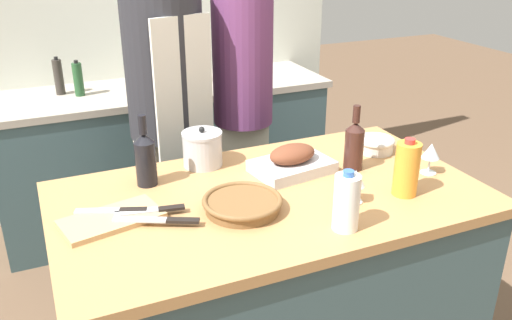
# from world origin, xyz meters

# --- Properties ---
(kitchen_island) EXTENTS (1.54, 0.87, 0.89)m
(kitchen_island) POSITION_xyz_m (0.00, 0.00, 0.45)
(kitchen_island) COLOR #3D565B
(kitchen_island) RESTS_ON ground_plane
(back_counter) EXTENTS (2.04, 0.60, 0.88)m
(back_counter) POSITION_xyz_m (0.00, 1.56, 0.44)
(back_counter) COLOR #3D565B
(back_counter) RESTS_ON ground_plane
(back_wall) EXTENTS (2.54, 0.10, 2.55)m
(back_wall) POSITION_xyz_m (0.00, 1.91, 1.27)
(back_wall) COLOR silver
(back_wall) RESTS_ON ground_plane
(roasting_pan) EXTENTS (0.33, 0.25, 0.11)m
(roasting_pan) POSITION_xyz_m (0.16, 0.14, 0.93)
(roasting_pan) COLOR #BCBCC1
(roasting_pan) RESTS_ON kitchen_island
(wicker_basket) EXTENTS (0.27, 0.27, 0.05)m
(wicker_basket) POSITION_xyz_m (-0.14, -0.08, 0.92)
(wicker_basket) COLOR brown
(wicker_basket) RESTS_ON kitchen_island
(cutting_board) EXTENTS (0.35, 0.23, 0.02)m
(cutting_board) POSITION_xyz_m (-0.56, 0.03, 0.90)
(cutting_board) COLOR tan
(cutting_board) RESTS_ON kitchen_island
(stock_pot) EXTENTS (0.16, 0.16, 0.16)m
(stock_pot) POSITION_xyz_m (-0.14, 0.34, 0.96)
(stock_pot) COLOR #B7B7BC
(stock_pot) RESTS_ON kitchen_island
(mixing_bowl) EXTENTS (0.16, 0.16, 0.06)m
(mixing_bowl) POSITION_xyz_m (0.58, 0.18, 0.93)
(mixing_bowl) COLOR beige
(mixing_bowl) RESTS_ON kitchen_island
(juice_jug) EXTENTS (0.09, 0.09, 0.21)m
(juice_jug) POSITION_xyz_m (0.44, -0.20, 0.99)
(juice_jug) COLOR orange
(juice_jug) RESTS_ON kitchen_island
(milk_jug) EXTENTS (0.08, 0.08, 0.20)m
(milk_jug) POSITION_xyz_m (0.11, -0.32, 0.99)
(milk_jug) COLOR white
(milk_jug) RESTS_ON kitchen_island
(wine_bottle_green) EXTENTS (0.08, 0.08, 0.27)m
(wine_bottle_green) POSITION_xyz_m (-0.39, 0.26, 1.00)
(wine_bottle_green) COLOR black
(wine_bottle_green) RESTS_ON kitchen_island
(wine_bottle_dark) EXTENTS (0.08, 0.08, 0.26)m
(wine_bottle_dark) POSITION_xyz_m (0.39, 0.07, 1.00)
(wine_bottle_dark) COLOR #381E19
(wine_bottle_dark) RESTS_ON kitchen_island
(wine_glass_left) EXTENTS (0.07, 0.07, 0.12)m
(wine_glass_left) POSITION_xyz_m (0.24, -0.17, 0.98)
(wine_glass_left) COLOR silver
(wine_glass_left) RESTS_ON kitchen_island
(wine_glass_right) EXTENTS (0.07, 0.07, 0.12)m
(wine_glass_right) POSITION_xyz_m (0.64, -0.09, 0.98)
(wine_glass_right) COLOR silver
(wine_glass_right) RESTS_ON kitchen_island
(knife_chef) EXTENTS (0.26, 0.15, 0.01)m
(knife_chef) POSITION_xyz_m (-0.42, -0.06, 0.91)
(knife_chef) COLOR #B7B7BC
(knife_chef) RESTS_ON cutting_board
(knife_paring) EXTENTS (0.23, 0.11, 0.01)m
(knife_paring) POSITION_xyz_m (-0.55, 0.06, 0.91)
(knife_paring) COLOR #B7B7BC
(knife_paring) RESTS_ON cutting_board
(knife_bread) EXTENTS (0.23, 0.07, 0.01)m
(knife_bread) POSITION_xyz_m (-0.43, 0.01, 0.91)
(knife_bread) COLOR #B7B7BC
(knife_bread) RESTS_ON cutting_board
(stand_mixer) EXTENTS (0.18, 0.14, 0.32)m
(stand_mixer) POSITION_xyz_m (0.02, 1.56, 1.01)
(stand_mixer) COLOR silver
(stand_mixer) RESTS_ON back_counter
(condiment_bottle_tall) EXTENTS (0.05, 0.05, 0.22)m
(condiment_bottle_tall) POSITION_xyz_m (-0.57, 1.65, 0.98)
(condiment_bottle_tall) COLOR #332D28
(condiment_bottle_tall) RESTS_ON back_counter
(condiment_bottle_short) EXTENTS (0.05, 0.05, 0.21)m
(condiment_bottle_short) POSITION_xyz_m (-0.47, 1.58, 0.98)
(condiment_bottle_short) COLOR #234C28
(condiment_bottle_short) RESTS_ON back_counter
(person_cook_aproned) EXTENTS (0.37, 0.40, 1.73)m
(person_cook_aproned) POSITION_xyz_m (-0.14, 0.89, 0.96)
(person_cook_aproned) COLOR beige
(person_cook_aproned) RESTS_ON ground_plane
(person_cook_guest) EXTENTS (0.30, 0.30, 1.74)m
(person_cook_guest) POSITION_xyz_m (0.26, 0.90, 0.98)
(person_cook_guest) COLOR beige
(person_cook_guest) RESTS_ON ground_plane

